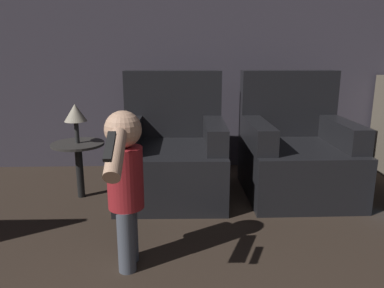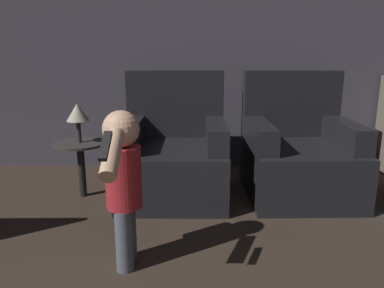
{
  "view_description": "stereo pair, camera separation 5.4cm",
  "coord_description": "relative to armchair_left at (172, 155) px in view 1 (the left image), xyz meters",
  "views": [
    {
      "loc": [
        -0.1,
        0.63,
        1.2
      ],
      "look_at": [
        -0.02,
        3.09,
        0.58
      ],
      "focal_mm": 35.0,
      "sensor_mm": 36.0,
      "label": 1
    },
    {
      "loc": [
        -0.04,
        0.63,
        1.2
      ],
      "look_at": [
        -0.02,
        3.09,
        0.58
      ],
      "focal_mm": 35.0,
      "sensor_mm": 36.0,
      "label": 2
    }
  ],
  "objects": [
    {
      "name": "lamp",
      "position": [
        -0.77,
        -0.06,
        0.37
      ],
      "size": [
        0.18,
        0.18,
        0.32
      ],
      "color": "#262626",
      "rests_on": "side_table"
    },
    {
      "name": "armchair_left",
      "position": [
        0.0,
        0.0,
        0.0
      ],
      "size": [
        0.88,
        0.93,
        1.03
      ],
      "rotation": [
        0.0,
        0.0,
        -0.02
      ],
      "color": "black",
      "rests_on": "ground_plane"
    },
    {
      "name": "side_table",
      "position": [
        -0.77,
        -0.06,
        0.05
      ],
      "size": [
        0.43,
        0.43,
        0.47
      ],
      "color": "black",
      "rests_on": "ground_plane"
    },
    {
      "name": "person_toddler",
      "position": [
        -0.23,
        -1.13,
        0.19
      ],
      "size": [
        0.2,
        0.61,
        0.9
      ],
      "rotation": [
        0.0,
        0.0,
        1.55
      ],
      "color": "#474C56",
      "rests_on": "ground_plane"
    },
    {
      "name": "wall_back",
      "position": [
        0.17,
        0.82,
        0.96
      ],
      "size": [
        8.4,
        0.05,
        2.6
      ],
      "color": "#3D3842",
      "rests_on": "ground_plane"
    },
    {
      "name": "armchair_right",
      "position": [
        1.06,
        0.0,
        0.0
      ],
      "size": [
        0.87,
        0.93,
        1.03
      ],
      "rotation": [
        0.0,
        0.0,
        0.01
      ],
      "color": "black",
      "rests_on": "ground_plane"
    }
  ]
}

